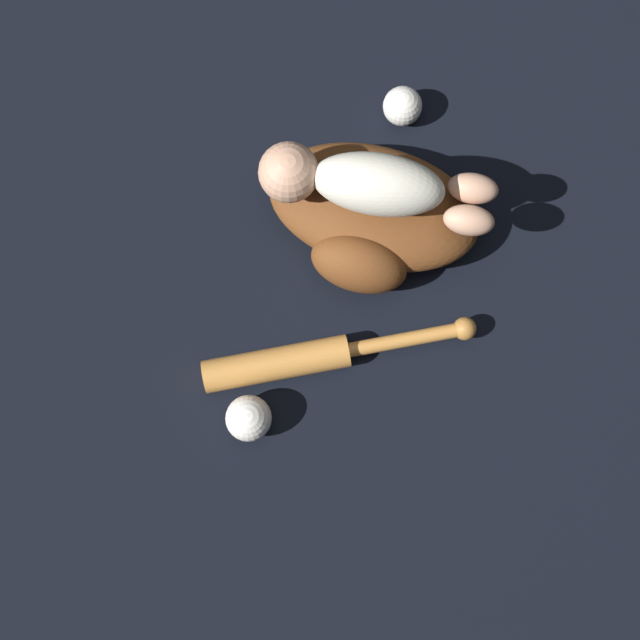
% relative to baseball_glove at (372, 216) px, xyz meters
% --- Properties ---
extents(ground_plane, '(6.00, 6.00, 0.00)m').
position_rel_baseball_glove_xyz_m(ground_plane, '(-0.04, -0.06, -0.05)').
color(ground_plane, black).
extents(baseball_glove, '(0.34, 0.25, 0.11)m').
position_rel_baseball_glove_xyz_m(baseball_glove, '(0.00, 0.00, 0.00)').
color(baseball_glove, brown).
rests_on(baseball_glove, ground).
extents(baby_figure, '(0.36, 0.12, 0.10)m').
position_rel_baseball_glove_xyz_m(baby_figure, '(0.02, -0.01, 0.10)').
color(baby_figure, silver).
rests_on(baby_figure, baseball_glove).
extents(baseball_bat, '(0.41, 0.21, 0.05)m').
position_rel_baseball_glove_xyz_m(baseball_bat, '(0.05, 0.24, -0.03)').
color(baseball_bat, '#C6843D').
rests_on(baseball_bat, ground).
extents(baseball, '(0.07, 0.07, 0.07)m').
position_rel_baseball_glove_xyz_m(baseball, '(0.11, 0.35, -0.02)').
color(baseball, white).
rests_on(baseball, ground).
extents(baseball_spare, '(0.06, 0.06, 0.06)m').
position_rel_baseball_glove_xyz_m(baseball_spare, '(-0.01, -0.20, -0.02)').
color(baseball_spare, white).
rests_on(baseball_spare, ground).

